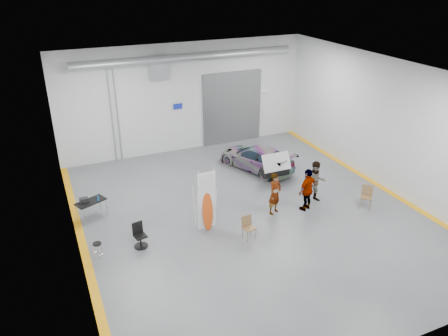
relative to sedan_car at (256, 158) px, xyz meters
name	(u,v)px	position (x,y,z in m)	size (l,w,h in m)	color
ground	(250,214)	(-2.35, -3.96, -0.61)	(16.00, 16.00, 0.00)	#56585C
room_shell	(234,107)	(-2.11, -1.74, 3.46)	(14.02, 16.18, 6.01)	silver
sedan_car	(256,158)	(0.00, 0.00, 0.00)	(1.73, 4.24, 1.23)	silver
person_a	(275,193)	(-1.37, -4.28, 0.32)	(0.68, 0.45, 1.87)	#906C4F
person_b	(316,182)	(0.79, -4.11, 0.35)	(0.94, 0.72, 1.92)	#435E7B
person_c	(307,190)	(0.05, -4.58, 0.35)	(1.12, 0.46, 1.92)	#9B5733
surfboard_display	(207,206)	(-4.47, -4.35, 0.47)	(0.76, 0.23, 2.69)	white
folding_chair_near	(249,232)	(-3.23, -5.58, -0.33)	(0.49, 0.50, 0.93)	brown
folding_chair_far	(365,201)	(2.51, -5.48, -0.31)	(0.65, 0.73, 0.98)	brown
shop_stool	(98,251)	(-8.77, -4.51, -0.30)	(0.33, 0.33, 0.64)	black
work_table	(89,202)	(-8.61, -1.53, 0.15)	(1.36, 1.05, 0.99)	#93969B
office_chair	(140,236)	(-7.19, -4.39, -0.19)	(0.52, 0.53, 0.97)	black
trunk_lid	(275,160)	(0.00, -1.87, 0.63)	(1.43, 0.87, 0.04)	silver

